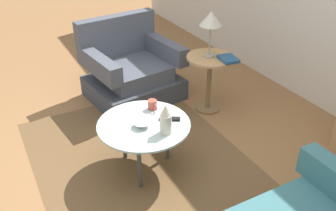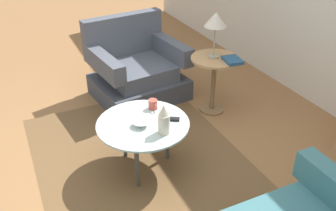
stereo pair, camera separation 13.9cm
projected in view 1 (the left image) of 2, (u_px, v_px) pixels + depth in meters
The scene contains 11 objects.
ground_plane at pixel (144, 179), 3.13m from camera, with size 16.00×16.00×0.00m, color olive.
area_rug at pixel (145, 167), 3.27m from camera, with size 2.52×1.79×0.00m, color brown.
armchair at pixel (131, 72), 4.27m from camera, with size 0.95×1.07×0.90m.
coffee_table at pixel (144, 128), 3.05m from camera, with size 0.78×0.78×0.47m.
side_table at pixel (210, 72), 3.91m from camera, with size 0.51×0.51×0.63m.
table_lamp at pixel (211, 20), 3.63m from camera, with size 0.23×0.23×0.48m.
vase at pixel (166, 120), 2.85m from camera, with size 0.10×0.10×0.26m.
mug at pixel (153, 105), 3.21m from camera, with size 0.12×0.08×0.09m.
bowl at pixel (142, 125), 2.98m from camera, with size 0.14×0.14×0.04m.
tv_remote_dark at pixel (170, 119), 3.07m from camera, with size 0.13×0.17×0.02m.
book at pixel (228, 59), 3.74m from camera, with size 0.24×0.19×0.03m.
Camera 1 is at (2.19, -0.95, 2.13)m, focal length 39.23 mm.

